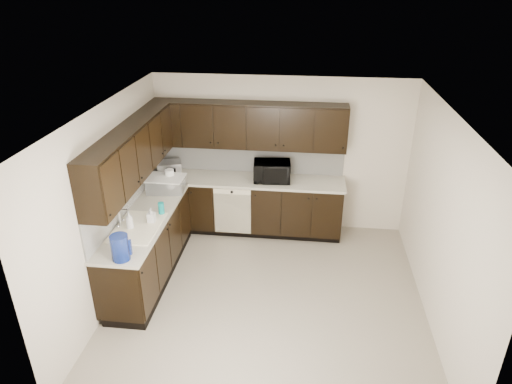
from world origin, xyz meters
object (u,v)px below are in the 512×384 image
Objects in this scene: toaster_oven at (169,169)px; blue_pitcher at (120,248)px; sink at (138,232)px; storage_bin at (166,184)px; microwave at (272,171)px.

blue_pitcher reaches higher than toaster_oven.
storage_bin is at bearing 87.88° from sink.
toaster_oven is at bearing 106.45° from blue_pitcher.
toaster_oven is (-0.07, 1.68, 0.18)m from sink.
microwave is at bearing 19.73° from storage_bin.
toaster_oven is (-1.64, 0.00, -0.04)m from microwave.
toaster_oven is at bearing 174.86° from microwave.
toaster_oven reaches higher than storage_bin.
microwave reaches higher than blue_pitcher.
storage_bin is (0.11, -0.55, -0.01)m from toaster_oven.
sink is at bearing 108.89° from blue_pitcher.
sink is at bearing -107.16° from toaster_oven.
microwave is 2.80m from blue_pitcher.
sink is 1.46× the size of microwave.
sink reaches higher than storage_bin.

